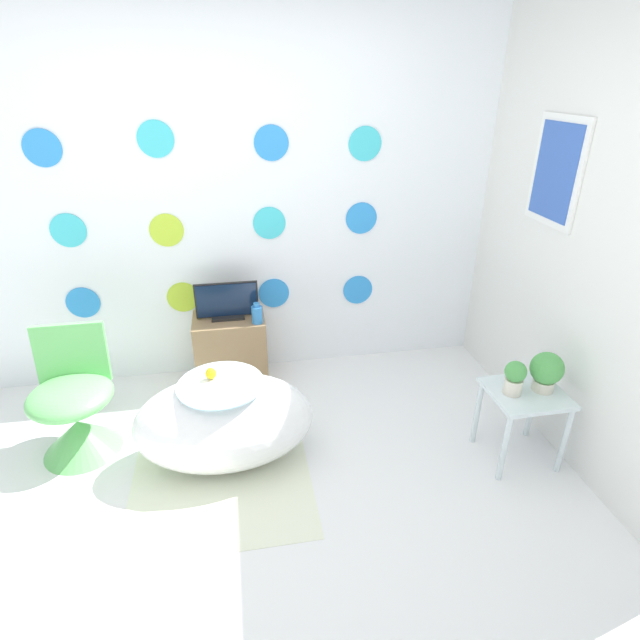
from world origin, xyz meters
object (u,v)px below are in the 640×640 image
chair (76,414)px  vase (257,314)px  bathtub (225,422)px  potted_plant_left (515,377)px  tv (227,303)px  potted_plant_right (546,370)px

chair → vase: (1.11, 0.48, 0.33)m
bathtub → potted_plant_left: bearing=-9.4°
vase → potted_plant_left: bearing=-36.7°
tv → potted_plant_left: 1.89m
potted_plant_left → potted_plant_right: (0.19, 0.00, 0.02)m
bathtub → potted_plant_right: bearing=-8.4°
chair → potted_plant_right: size_ratio=3.26×
bathtub → tv: (0.05, 0.84, 0.36)m
bathtub → potted_plant_left: potted_plant_left is taller
bathtub → potted_plant_left: 1.63m
bathtub → potted_plant_left: size_ratio=5.07×
vase → chair: bearing=-156.8°
potted_plant_left → potted_plant_right: 0.19m
vase → potted_plant_right: bearing=-33.2°
bathtub → potted_plant_right: size_ratio=4.37×
vase → bathtub: bearing=-108.8°
bathtub → vase: vase is taller
chair → potted_plant_left: (2.44, -0.52, 0.31)m
bathtub → vase: (0.25, 0.73, 0.31)m
bathtub → chair: size_ratio=1.34×
chair → potted_plant_left: chair is taller
vase → potted_plant_left: (1.33, -0.99, -0.02)m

